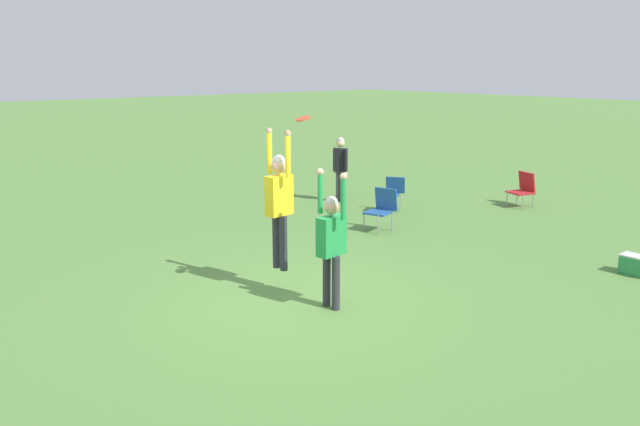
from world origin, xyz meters
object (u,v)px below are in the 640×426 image
at_px(camping_chair_1, 382,207).
at_px(camping_chair_3, 392,191).
at_px(person_defending, 331,237).
at_px(person_spectator_near, 340,164).
at_px(camping_chair_2, 523,188).
at_px(cooler_box, 637,265).
at_px(frisbee, 303,119).
at_px(person_jumping, 279,196).

relative_size(camping_chair_1, camping_chair_3, 1.09).
bearing_deg(camping_chair_3, camping_chair_1, 95.42).
distance_m(person_defending, person_spectator_near, 7.32).
distance_m(camping_chair_2, camping_chair_3, 3.43).
bearing_deg(cooler_box, person_defending, -113.87).
height_order(frisbee, camping_chair_3, frisbee).
xyz_separation_m(person_jumping, person_spectator_near, (-4.34, 5.08, -0.52)).
xyz_separation_m(person_defending, cooler_box, (2.20, 4.97, -0.91)).
bearing_deg(person_jumping, camping_chair_2, -0.67).
height_order(person_jumping, person_defending, person_jumping).
bearing_deg(camping_chair_2, camping_chair_3, 75.78).
height_order(person_defending, frisbee, frisbee).
xyz_separation_m(frisbee, cooler_box, (2.62, 5.14, -2.58)).
distance_m(person_jumping, camping_chair_3, 6.06).
bearing_deg(person_defending, person_spectator_near, -139.95).
height_order(frisbee, camping_chair_1, frisbee).
bearing_deg(camping_chair_3, cooler_box, 146.04).
xyz_separation_m(frisbee, person_spectator_near, (-4.98, 5.11, -1.74)).
xyz_separation_m(person_jumping, camping_chair_2, (-1.00, 8.29, -1.06)).
distance_m(frisbee, camping_chair_3, 6.70).
bearing_deg(person_jumping, camping_chair_1, 14.94).
bearing_deg(camping_chair_2, person_spectator_near, 59.60).
bearing_deg(person_spectator_near, cooler_box, -43.96).
relative_size(camping_chair_2, person_spectator_near, 0.51).
relative_size(person_jumping, person_spectator_near, 1.30).
distance_m(camping_chair_1, camping_chair_2, 4.47).
xyz_separation_m(camping_chair_2, camping_chair_3, (-1.71, -2.97, 0.03)).
relative_size(person_jumping, camping_chair_3, 2.61).
xyz_separation_m(person_defending, person_spectator_near, (-5.41, 4.94, -0.07)).
distance_m(camping_chair_2, cooler_box, 5.33).
bearing_deg(cooler_box, person_jumping, -122.61).
height_order(camping_chair_1, camping_chair_3, camping_chair_1).
bearing_deg(camping_chair_3, frisbee, 90.12).
relative_size(person_jumping, frisbee, 9.83).
distance_m(person_jumping, cooler_box, 6.22).
relative_size(person_jumping, cooler_box, 4.16).
relative_size(person_jumping, camping_chair_2, 2.56).
relative_size(frisbee, person_spectator_near, 0.13).
relative_size(camping_chair_2, camping_chair_3, 1.02).
bearing_deg(camping_chair_1, person_defending, 107.94).
height_order(person_defending, camping_chair_2, person_defending).
bearing_deg(frisbee, camping_chair_2, 101.18).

